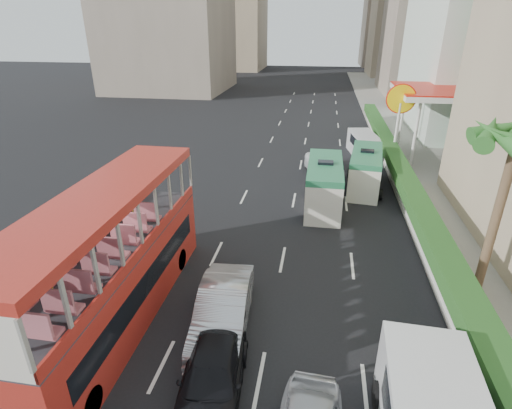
% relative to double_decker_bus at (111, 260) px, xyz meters
% --- Properties ---
extents(ground_plane, '(200.00, 200.00, 0.00)m').
position_rel_double_decker_bus_xyz_m(ground_plane, '(6.00, 0.00, -2.53)').
color(ground_plane, black).
rests_on(ground_plane, ground).
extents(double_decker_bus, '(2.50, 11.00, 5.06)m').
position_rel_double_decker_bus_xyz_m(double_decker_bus, '(0.00, 0.00, 0.00)').
color(double_decker_bus, red).
rests_on(double_decker_bus, ground).
extents(car_silver_lane_a, '(2.12, 5.12, 1.65)m').
position_rel_double_decker_bus_xyz_m(car_silver_lane_a, '(3.96, 0.03, -2.53)').
color(car_silver_lane_a, '#B9BBC0').
rests_on(car_silver_lane_a, ground).
extents(car_black, '(2.24, 4.70, 1.32)m').
position_rel_double_decker_bus_xyz_m(car_black, '(4.31, -2.75, -2.53)').
color(car_black, black).
rests_on(car_black, ground).
extents(van_asset, '(3.10, 5.50, 1.45)m').
position_rel_double_decker_bus_xyz_m(van_asset, '(7.36, 16.90, -2.53)').
color(van_asset, silver).
rests_on(van_asset, ground).
extents(minibus_near, '(2.01, 5.99, 2.65)m').
position_rel_double_decker_bus_xyz_m(minibus_near, '(7.38, 11.54, -1.20)').
color(minibus_near, silver).
rests_on(minibus_near, ground).
extents(minibus_far, '(2.53, 5.83, 2.50)m').
position_rel_double_decker_bus_xyz_m(minibus_far, '(10.04, 14.84, -1.28)').
color(minibus_far, silver).
rests_on(minibus_far, ground).
extents(panel_van_far, '(2.55, 4.73, 1.79)m').
position_rel_double_decker_bus_xyz_m(panel_van_far, '(10.57, 22.40, -1.63)').
color(panel_van_far, silver).
rests_on(panel_van_far, ground).
extents(sidewalk, '(6.00, 120.00, 0.18)m').
position_rel_double_decker_bus_xyz_m(sidewalk, '(15.00, 25.00, -2.44)').
color(sidewalk, '#99968C').
rests_on(sidewalk, ground).
extents(kerb_wall, '(0.30, 44.00, 1.00)m').
position_rel_double_decker_bus_xyz_m(kerb_wall, '(12.20, 14.00, -1.85)').
color(kerb_wall, silver).
rests_on(kerb_wall, sidewalk).
extents(hedge, '(1.10, 44.00, 0.70)m').
position_rel_double_decker_bus_xyz_m(hedge, '(12.20, 14.00, -1.00)').
color(hedge, '#2D6626').
rests_on(hedge, kerb_wall).
extents(palm_tree, '(0.36, 0.36, 6.40)m').
position_rel_double_decker_bus_xyz_m(palm_tree, '(13.80, 4.00, 0.85)').
color(palm_tree, brown).
rests_on(palm_tree, sidewalk).
extents(shell_station, '(6.50, 8.00, 5.50)m').
position_rel_double_decker_bus_xyz_m(shell_station, '(16.00, 23.00, 0.22)').
color(shell_station, silver).
rests_on(shell_station, ground).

